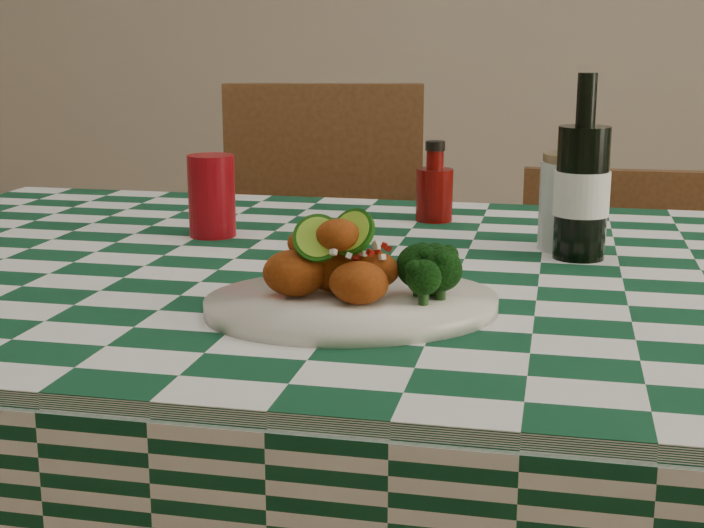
% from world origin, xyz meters
% --- Properties ---
extents(plate, '(0.39, 0.35, 0.02)m').
position_xyz_m(plate, '(0.01, -0.22, 0.80)').
color(plate, silver).
rests_on(plate, dining_table).
extents(fried_chicken_pile, '(0.13, 0.10, 0.09)m').
position_xyz_m(fried_chicken_pile, '(-0.01, -0.22, 0.85)').
color(fried_chicken_pile, '#93380E').
rests_on(fried_chicken_pile, plate).
extents(broccoli_side, '(0.07, 0.07, 0.06)m').
position_xyz_m(broccoli_side, '(0.10, -0.21, 0.83)').
color(broccoli_side, black).
rests_on(broccoli_side, plate).
extents(red_tumbler, '(0.07, 0.07, 0.12)m').
position_xyz_m(red_tumbler, '(-0.29, 0.14, 0.85)').
color(red_tumbler, maroon).
rests_on(red_tumbler, dining_table).
extents(ketchup_bottle, '(0.08, 0.08, 0.13)m').
position_xyz_m(ketchup_bottle, '(0.03, 0.33, 0.85)').
color(ketchup_bottle, '#610704').
rests_on(ketchup_bottle, dining_table).
extents(mason_jar, '(0.10, 0.10, 0.14)m').
position_xyz_m(mason_jar, '(0.24, 0.16, 0.85)').
color(mason_jar, '#B2BCBA').
rests_on(mason_jar, dining_table).
extents(beer_bottle, '(0.08, 0.08, 0.25)m').
position_xyz_m(beer_bottle, '(0.25, 0.10, 0.91)').
color(beer_bottle, black).
rests_on(beer_bottle, dining_table).
extents(wooden_chair_left, '(0.53, 0.54, 0.98)m').
position_xyz_m(wooden_chair_left, '(-0.26, 0.70, 0.49)').
color(wooden_chair_left, '#472814').
rests_on(wooden_chair_left, ground).
extents(wooden_chair_right, '(0.38, 0.40, 0.81)m').
position_xyz_m(wooden_chair_right, '(0.34, 0.68, 0.41)').
color(wooden_chair_right, '#472814').
rests_on(wooden_chair_right, ground).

